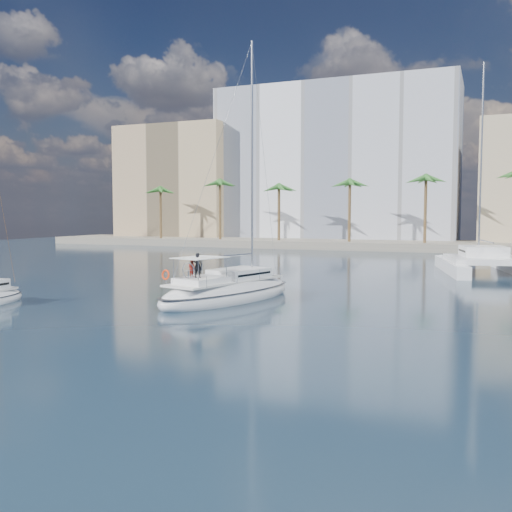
% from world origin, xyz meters
% --- Properties ---
extents(ground, '(160.00, 160.00, 0.00)m').
position_xyz_m(ground, '(0.00, 0.00, 0.00)').
color(ground, black).
rests_on(ground, ground).
extents(quay, '(120.00, 14.00, 1.20)m').
position_xyz_m(quay, '(0.00, 61.00, 0.60)').
color(quay, gray).
rests_on(quay, ground).
extents(building_modern, '(42.00, 16.00, 28.00)m').
position_xyz_m(building_modern, '(-12.00, 73.00, 14.00)').
color(building_modern, white).
rests_on(building_modern, ground).
extents(building_tan_left, '(22.00, 14.00, 22.00)m').
position_xyz_m(building_tan_left, '(-42.00, 69.00, 11.00)').
color(building_tan_left, tan).
rests_on(building_tan_left, ground).
extents(palm_left, '(3.60, 3.60, 12.30)m').
position_xyz_m(palm_left, '(-34.00, 57.00, 10.28)').
color(palm_left, brown).
rests_on(palm_left, ground).
extents(palm_centre, '(3.60, 3.60, 12.30)m').
position_xyz_m(palm_centre, '(0.00, 57.00, 10.28)').
color(palm_centre, brown).
rests_on(palm_centre, ground).
extents(main_sloop, '(6.78, 12.43, 17.60)m').
position_xyz_m(main_sloop, '(-1.71, 3.81, 0.53)').
color(main_sloop, white).
rests_on(main_sloop, ground).
extents(catamaran, '(9.54, 14.83, 19.78)m').
position_xyz_m(catamaran, '(13.25, 27.82, 1.19)').
color(catamaran, white).
rests_on(catamaran, ground).
extents(seagull, '(1.06, 0.45, 0.20)m').
position_xyz_m(seagull, '(0.43, 7.10, 0.35)').
color(seagull, silver).
rests_on(seagull, ground).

